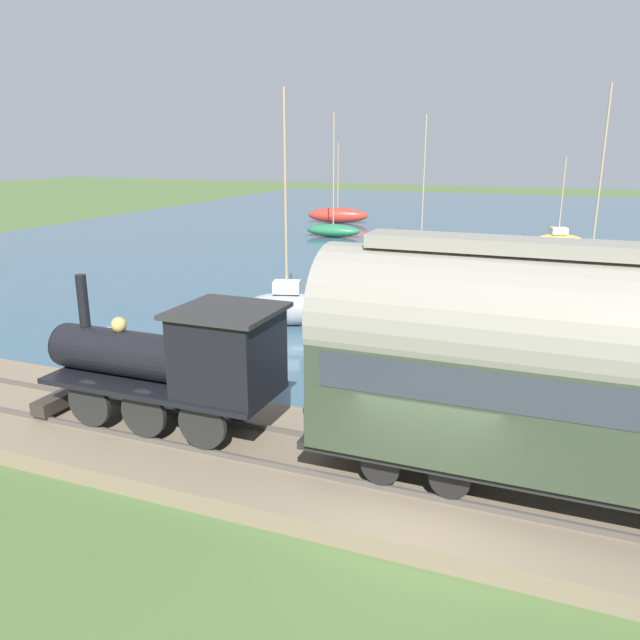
# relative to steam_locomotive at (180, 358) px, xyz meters

# --- Properties ---
(ground_plane) EXTENTS (200.00, 200.00, 0.00)m
(ground_plane) POSITION_rel_steam_locomotive_xyz_m (-1.25, -5.79, -2.18)
(ground_plane) COLOR #476033
(harbor_water) EXTENTS (80.00, 80.00, 0.01)m
(harbor_water) POSITION_rel_steam_locomotive_xyz_m (42.53, -5.79, -2.17)
(harbor_water) COLOR #38566B
(harbor_water) RESTS_ON ground
(rail_embankment) EXTENTS (4.45, 56.00, 0.51)m
(rail_embankment) POSITION_rel_steam_locomotive_xyz_m (0.00, -5.79, -1.98)
(rail_embankment) COLOR #756651
(rail_embankment) RESTS_ON ground
(steam_locomotive) EXTENTS (2.09, 6.02, 3.36)m
(steam_locomotive) POSITION_rel_steam_locomotive_xyz_m (0.00, 0.00, 0.00)
(steam_locomotive) COLOR black
(steam_locomotive) RESTS_ON rail_embankment
(passenger_coach) EXTENTS (2.61, 10.45, 4.70)m
(passenger_coach) POSITION_rel_steam_locomotive_xyz_m (0.00, -8.54, 0.88)
(passenger_coach) COLOR black
(passenger_coach) RESTS_ON rail_embankment
(sailboat_gray) EXTENTS (2.11, 3.57, 8.71)m
(sailboat_gray) POSITION_rel_steam_locomotive_xyz_m (10.12, 2.04, -1.42)
(sailboat_gray) COLOR gray
(sailboat_gray) RESTS_ON harbor_water
(sailboat_navy) EXTENTS (2.15, 4.62, 9.41)m
(sailboat_navy) POSITION_rel_steam_locomotive_xyz_m (21.15, -8.90, -1.55)
(sailboat_navy) COLOR #192347
(sailboat_navy) RESTS_ON harbor_water
(sailboat_red) EXTENTS (2.46, 5.57, 6.93)m
(sailboat_red) POSITION_rel_steam_locomotive_xyz_m (41.79, 11.55, -1.48)
(sailboat_red) COLOR #B72D23
(sailboat_red) RESTS_ON harbor_water
(sailboat_brown) EXTENTS (2.52, 3.92, 8.69)m
(sailboat_brown) POSITION_rel_steam_locomotive_xyz_m (31.31, 1.60, -1.57)
(sailboat_brown) COLOR brown
(sailboat_brown) RESTS_ON harbor_water
(sailboat_green) EXTENTS (1.81, 4.30, 9.00)m
(sailboat_green) POSITION_rel_steam_locomotive_xyz_m (33.37, 8.83, -1.63)
(sailboat_green) COLOR #236B42
(sailboat_green) RESTS_ON harbor_water
(sailboat_yellow) EXTENTS (2.48, 3.74, 6.00)m
(sailboat_yellow) POSITION_rel_steam_locomotive_xyz_m (33.89, -7.16, -1.61)
(sailboat_yellow) COLOR gold
(sailboat_yellow) RESTS_ON harbor_water
(rowboat_off_pier) EXTENTS (1.79, 2.35, 0.52)m
(rowboat_off_pier) POSITION_rel_steam_locomotive_xyz_m (8.53, -9.99, -1.91)
(rowboat_off_pier) COLOR beige
(rowboat_off_pier) RESTS_ON harbor_water
(rowboat_far_out) EXTENTS (1.71, 1.89, 0.39)m
(rowboat_far_out) POSITION_rel_steam_locomotive_xyz_m (6.03, 7.03, -1.97)
(rowboat_far_out) COLOR #B7B2A3
(rowboat_far_out) RESTS_ON harbor_water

